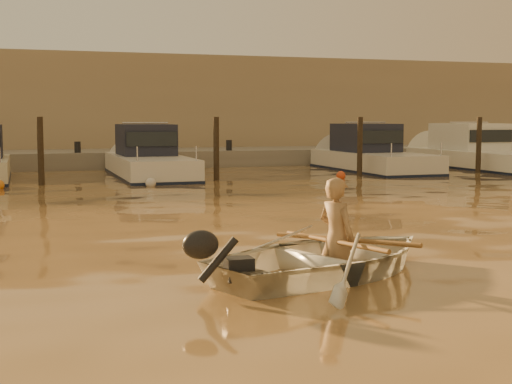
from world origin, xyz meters
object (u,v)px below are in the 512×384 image
object	(u,v)px
moored_boat_2	(149,158)
moored_boat_4	(373,154)
dinghy	(331,257)
moored_boat_5	(479,152)
waterfront_building	(150,109)
person	(337,238)

from	to	relation	value
moored_boat_2	moored_boat_4	bearing A→B (deg)	0.00
dinghy	moored_boat_2	distance (m)	15.85
moored_boat_2	moored_boat_4	xyz separation A→B (m)	(8.40, 0.00, 0.00)
dinghy	moored_boat_4	distance (m)	18.14
moored_boat_5	waterfront_building	bearing A→B (deg)	135.30
moored_boat_2	waterfront_building	bearing A→B (deg)	79.92
moored_boat_2	moored_boat_4	size ratio (longest dim) A/B	1.02
dinghy	moored_boat_5	size ratio (longest dim) A/B	0.41
moored_boat_2	waterfront_building	world-z (taller)	waterfront_building
person	waterfront_building	xyz separation A→B (m)	(2.29, 26.80, 1.94)
moored_boat_4	waterfront_building	bearing A→B (deg)	120.38
moored_boat_4	moored_boat_2	bearing A→B (deg)	180.00
moored_boat_5	waterfront_building	world-z (taller)	waterfront_building
person	moored_boat_2	world-z (taller)	moored_boat_2
dinghy	person	size ratio (longest dim) A/B	2.22
moored_boat_4	moored_boat_5	world-z (taller)	same
dinghy	moored_boat_2	bearing A→B (deg)	-23.51
waterfront_building	moored_boat_5	bearing A→B (deg)	-44.70
person	moored_boat_4	bearing A→B (deg)	-50.90
dinghy	moored_boat_5	bearing A→B (deg)	-62.40
person	moored_boat_2	bearing A→B (deg)	-23.18
moored_boat_5	person	bearing A→B (deg)	-130.32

